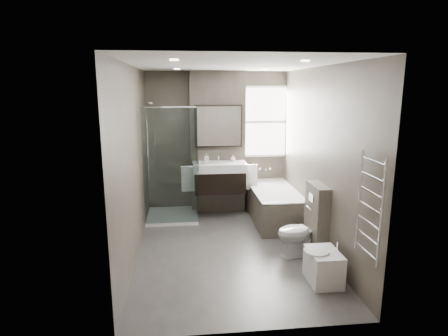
{
  "coord_description": "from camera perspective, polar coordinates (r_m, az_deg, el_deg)",
  "views": [
    {
      "loc": [
        -0.62,
        -5.06,
        2.32
      ],
      "look_at": [
        -0.06,
        0.15,
        1.18
      ],
      "focal_mm": 30.0,
      "sensor_mm": 36.0,
      "label": 1
    }
  ],
  "objects": [
    {
      "name": "room",
      "position": [
        5.19,
        0.79,
        0.97
      ],
      "size": [
        2.7,
        3.9,
        2.7
      ],
      "color": "#464340",
      "rests_on": "ground"
    },
    {
      "name": "vanity_pier",
      "position": [
        6.93,
        -0.98,
        3.82
      ],
      "size": [
        1.0,
        0.25,
        2.6
      ],
      "primitive_type": "cube",
      "color": "#4E473E",
      "rests_on": "ground"
    },
    {
      "name": "vanity",
      "position": [
        6.7,
        -0.7,
        -1.35
      ],
      "size": [
        0.95,
        0.47,
        0.66
      ],
      "color": "black",
      "rests_on": "vanity_pier"
    },
    {
      "name": "mirror_cabinet",
      "position": [
        6.73,
        -0.87,
        6.4
      ],
      "size": [
        0.86,
        0.08,
        0.76
      ],
      "color": "black",
      "rests_on": "vanity_pier"
    },
    {
      "name": "towel_left",
      "position": [
        6.66,
        -5.48,
        -1.68
      ],
      "size": [
        0.24,
        0.06,
        0.44
      ],
      "primitive_type": "cube",
      "color": "silver",
      "rests_on": "vanity_pier"
    },
    {
      "name": "towel_right",
      "position": [
        6.76,
        4.05,
        -1.44
      ],
      "size": [
        0.24,
        0.06,
        0.44
      ],
      "primitive_type": "cube",
      "color": "silver",
      "rests_on": "vanity_pier"
    },
    {
      "name": "shower_enclosure",
      "position": [
        6.66,
        -7.09,
        -3.74
      ],
      "size": [
        0.9,
        0.9,
        2.0
      ],
      "color": "white",
      "rests_on": "ground"
    },
    {
      "name": "bathtub",
      "position": [
        6.65,
        7.57,
        -5.36
      ],
      "size": [
        0.75,
        1.6,
        0.57
      ],
      "color": "#4E473E",
      "rests_on": "ground"
    },
    {
      "name": "window",
      "position": [
        7.12,
        6.21,
        7.02
      ],
      "size": [
        0.98,
        0.06,
        1.33
      ],
      "color": "white",
      "rests_on": "room"
    },
    {
      "name": "toilet",
      "position": [
        5.39,
        11.58,
        -9.53
      ],
      "size": [
        0.73,
        0.51,
        0.68
      ],
      "primitive_type": "imported",
      "rotation": [
        0.0,
        0.0,
        -1.35
      ],
      "color": "white",
      "rests_on": "ground"
    },
    {
      "name": "cistern_box",
      "position": [
        5.45,
        13.93,
        -7.58
      ],
      "size": [
        0.19,
        0.55,
        1.0
      ],
      "color": "#4E473E",
      "rests_on": "ground"
    },
    {
      "name": "bidet",
      "position": [
        4.8,
        14.86,
        -14.22
      ],
      "size": [
        0.42,
        0.49,
        0.51
      ],
      "color": "white",
      "rests_on": "ground"
    },
    {
      "name": "towel_radiator",
      "position": [
        4.11,
        21.32,
        -5.56
      ],
      "size": [
        0.03,
        0.49,
        1.1
      ],
      "color": "silver",
      "rests_on": "room"
    },
    {
      "name": "soap_bottle_a",
      "position": [
        6.6,
        -2.69,
        1.51
      ],
      "size": [
        0.08,
        0.08,
        0.18
      ],
      "primitive_type": "imported",
      "color": "white",
      "rests_on": "vanity"
    },
    {
      "name": "soap_bottle_b",
      "position": [
        6.75,
        1.34,
        1.52
      ],
      "size": [
        0.09,
        0.09,
        0.12
      ],
      "primitive_type": "imported",
      "color": "white",
      "rests_on": "vanity"
    }
  ]
}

